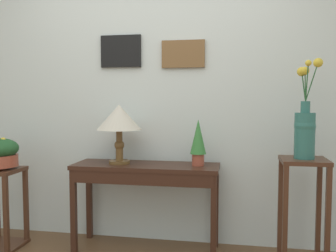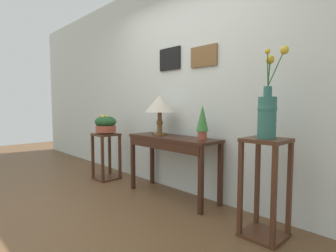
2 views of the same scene
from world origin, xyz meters
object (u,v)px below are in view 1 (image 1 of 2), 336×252
table_lamp (119,120)px  pedestal_stand_right (303,214)px  flower_vase_tall_right (305,126)px  pedestal_stand_left (1,208)px  console_table (145,177)px  potted_plant_on_console (198,140)px

table_lamp → pedestal_stand_right: 1.62m
flower_vase_tall_right → pedestal_stand_right: bearing=-116.4°
table_lamp → flower_vase_tall_right: size_ratio=0.67×
table_lamp → pedestal_stand_left: 1.27m
console_table → pedestal_stand_left: bearing=-172.9°
console_table → flower_vase_tall_right: bearing=-4.8°
pedestal_stand_left → flower_vase_tall_right: flower_vase_tall_right is taller
console_table → pedestal_stand_left: size_ratio=1.77×
console_table → table_lamp: 0.53m
console_table → pedestal_stand_left: console_table is taller
table_lamp → potted_plant_on_console: size_ratio=1.32×
potted_plant_on_console → flower_vase_tall_right: size_ratio=0.51×
pedestal_stand_left → pedestal_stand_right: (2.46, 0.05, 0.08)m
table_lamp → potted_plant_on_console: table_lamp is taller
pedestal_stand_left → pedestal_stand_right: 2.47m
potted_plant_on_console → pedestal_stand_right: size_ratio=0.45×
table_lamp → potted_plant_on_console: bearing=2.1°
flower_vase_tall_right → potted_plant_on_console: bearing=169.4°
console_table → table_lamp: bearing=174.1°
console_table → pedestal_stand_right: 1.25m
potted_plant_on_console → pedestal_stand_right: bearing=-11.0°
table_lamp → flower_vase_tall_right: 1.47m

